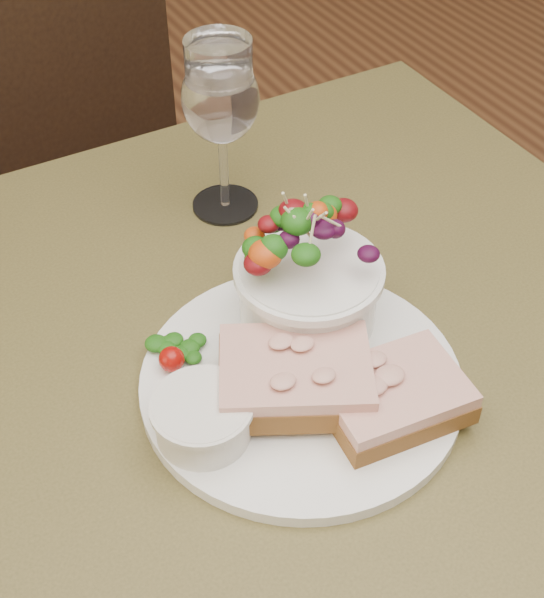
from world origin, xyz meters
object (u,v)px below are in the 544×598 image
cafe_table (292,431)px  sandwich_front (394,396)px  sandwich_back (295,376)px  wine_glass (221,104)px  ramekin (203,417)px  salad_bowl (309,268)px  chair_far (30,286)px  dinner_plate (301,381)px

cafe_table → sandwich_front: size_ratio=6.76×
sandwich_back → wine_glass: size_ratio=0.86×
ramekin → salad_bowl: bearing=27.4°
chair_far → salad_bowl: chair_far is taller
cafe_table → chair_far: bearing=98.0°
dinner_plate → wine_glass: wine_glass is taller
chair_far → salad_bowl: size_ratio=7.09×
sandwich_front → ramekin: size_ratio=1.59×
cafe_table → ramekin: ramekin is taller
salad_bowl → wine_glass: 0.21m
wine_glass → ramekin: bearing=-119.8°
sandwich_front → cafe_table: bearing=116.7°
chair_far → wine_glass: (0.15, -0.51, 0.58)m
ramekin → chair_far: bearing=89.7°
dinner_plate → sandwich_front: sandwich_front is taller
cafe_table → chair_far: size_ratio=0.89×
sandwich_front → wine_glass: size_ratio=0.68×
ramekin → cafe_table: bearing=21.6°
sandwich_front → wine_glass: 0.33m
ramekin → wine_glass: (0.15, 0.27, 0.09)m
sandwich_back → wine_glass: (0.07, 0.27, 0.09)m
dinner_plate → ramekin: bearing=-172.2°
chair_far → wine_glass: 0.79m
cafe_table → wine_glass: bearing=78.2°
dinner_plate → wine_glass: 0.29m
ramekin → dinner_plate: bearing=7.8°
dinner_plate → cafe_table: bearing=70.3°
cafe_table → ramekin: bearing=-158.4°
dinner_plate → salad_bowl: 0.10m
dinner_plate → sandwich_front: size_ratio=2.29×
salad_bowl → sandwich_back: bearing=-127.1°
cafe_table → sandwich_back: 0.15m
dinner_plate → chair_far: bearing=96.9°
sandwich_front → chair_far: bearing=104.9°
sandwich_front → ramekin: ramekin is taller
dinner_plate → sandwich_back: sandwich_back is taller
cafe_table → ramekin: 0.18m
ramekin → salad_bowl: salad_bowl is taller
sandwich_back → salad_bowl: (0.06, 0.07, 0.03)m
sandwich_front → sandwich_back: bearing=147.0°
wine_glass → dinner_plate: bearing=-102.7°
sandwich_back → wine_glass: 0.29m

